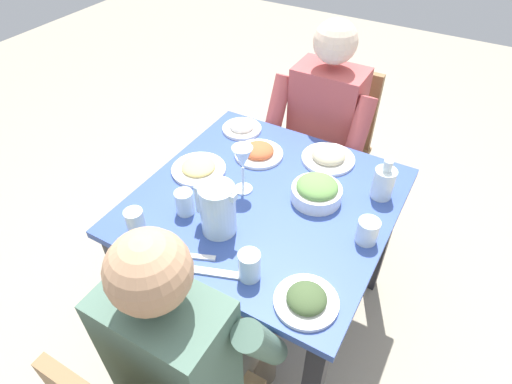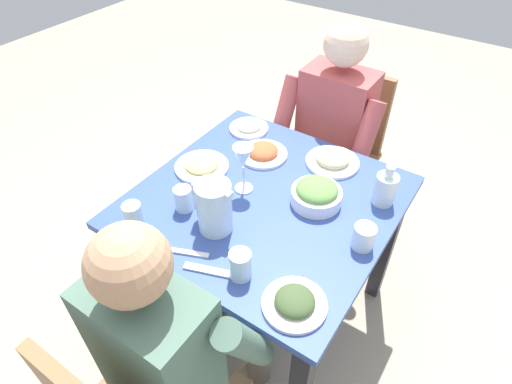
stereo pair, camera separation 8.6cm
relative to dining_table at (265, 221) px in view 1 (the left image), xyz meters
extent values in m
plane|color=#9E937F|center=(0.00, 0.00, -0.62)|extent=(8.00, 8.00, 0.00)
cube|color=#334C99|center=(0.00, 0.00, 0.11)|extent=(0.91, 0.91, 0.03)
cube|color=#232328|center=(-0.40, -0.40, -0.26)|extent=(0.06, 0.06, 0.71)
cube|color=#232328|center=(0.40, -0.40, -0.26)|extent=(0.06, 0.06, 0.71)
cube|color=#232328|center=(0.40, 0.40, -0.26)|extent=(0.06, 0.06, 0.71)
cube|color=olive|center=(-0.14, -0.86, -0.39)|extent=(0.04, 0.04, 0.45)
cube|color=olive|center=(0.20, -0.86, -0.39)|extent=(0.04, 0.04, 0.45)
cube|color=olive|center=(-0.14, -0.52, -0.39)|extent=(0.04, 0.04, 0.45)
cube|color=olive|center=(0.20, -0.52, -0.39)|extent=(0.04, 0.04, 0.45)
cube|color=olive|center=(0.03, -0.69, -0.16)|extent=(0.40, 0.40, 0.03)
cube|color=olive|center=(0.03, -0.87, 0.07)|extent=(0.38, 0.04, 0.42)
cube|color=olive|center=(0.09, 0.52, -0.39)|extent=(0.04, 0.04, 0.45)
cube|color=#B24C4C|center=(0.03, -0.66, 0.11)|extent=(0.32, 0.20, 0.50)
sphere|color=beige|center=(0.03, -0.66, 0.48)|extent=(0.19, 0.19, 0.19)
cylinder|color=#665B4C|center=(-0.05, -0.47, -0.17)|extent=(0.11, 0.38, 0.11)
cylinder|color=#665B4C|center=(-0.05, -0.28, -0.38)|extent=(0.10, 0.10, 0.47)
cylinder|color=#B24C4C|center=(-0.17, -0.52, 0.13)|extent=(0.08, 0.23, 0.37)
cylinder|color=#665B4C|center=(0.12, -0.47, -0.17)|extent=(0.11, 0.38, 0.11)
cylinder|color=#665B4C|center=(0.12, -0.28, -0.38)|extent=(0.10, 0.10, 0.47)
cylinder|color=#B24C4C|center=(0.23, -0.52, 0.13)|extent=(0.08, 0.23, 0.37)
cube|color=#4C6B5B|center=(-0.08, 0.66, 0.11)|extent=(0.32, 0.20, 0.50)
sphere|color=tan|center=(-0.08, 0.66, 0.48)|extent=(0.19, 0.19, 0.19)
cylinder|color=#665B4C|center=(0.01, 0.47, -0.17)|extent=(0.11, 0.38, 0.11)
cylinder|color=#665B4C|center=(0.01, 0.28, -0.38)|extent=(0.10, 0.10, 0.47)
cylinder|color=#4C6B5B|center=(0.12, 0.52, 0.13)|extent=(0.08, 0.23, 0.37)
cylinder|color=#665B4C|center=(-0.16, 0.47, -0.17)|extent=(0.11, 0.38, 0.11)
cylinder|color=#665B4C|center=(-0.16, 0.28, -0.38)|extent=(0.10, 0.10, 0.47)
cylinder|color=#4C6B5B|center=(-0.28, 0.52, 0.13)|extent=(0.08, 0.23, 0.37)
cylinder|color=silver|center=(0.06, 0.22, 0.22)|extent=(0.12, 0.12, 0.19)
cube|color=silver|center=(0.14, 0.22, 0.23)|extent=(0.02, 0.02, 0.11)
cube|color=silver|center=(0.01, 0.22, 0.30)|extent=(0.04, 0.03, 0.02)
cylinder|color=white|center=(-0.16, -0.09, 0.15)|extent=(0.19, 0.19, 0.05)
ellipsoid|color=#608E47|center=(-0.16, -0.09, 0.19)|extent=(0.15, 0.15, 0.06)
cylinder|color=white|center=(0.31, -0.01, 0.13)|extent=(0.22, 0.22, 0.01)
ellipsoid|color=#E0C670|center=(0.31, -0.01, 0.14)|extent=(0.13, 0.13, 0.04)
cylinder|color=white|center=(-0.32, 0.34, 0.13)|extent=(0.19, 0.19, 0.01)
ellipsoid|color=#3D512D|center=(-0.32, 0.34, 0.15)|extent=(0.12, 0.12, 0.05)
cylinder|color=white|center=(0.31, -0.34, 0.13)|extent=(0.18, 0.18, 0.01)
ellipsoid|color=white|center=(0.31, -0.34, 0.15)|extent=(0.11, 0.11, 0.05)
cylinder|color=white|center=(0.15, -0.22, 0.13)|extent=(0.20, 0.20, 0.01)
ellipsoid|color=#CC5B33|center=(0.15, -0.22, 0.15)|extent=(0.13, 0.13, 0.05)
cylinder|color=white|center=(-0.11, -0.33, 0.13)|extent=(0.22, 0.22, 0.01)
ellipsoid|color=#B7AD89|center=(-0.11, -0.33, 0.15)|extent=(0.14, 0.14, 0.05)
cylinder|color=silver|center=(-0.13, 0.34, 0.17)|extent=(0.07, 0.07, 0.10)
cylinder|color=silver|center=(0.30, 0.37, 0.17)|extent=(0.06, 0.06, 0.10)
cylinder|color=silver|center=(0.21, 0.21, 0.17)|extent=(0.07, 0.07, 0.09)
cylinder|color=silver|center=(-0.39, 0.02, 0.17)|extent=(0.07, 0.07, 0.09)
cylinder|color=silver|center=(0.10, 0.00, 0.13)|extent=(0.07, 0.07, 0.01)
cylinder|color=silver|center=(0.10, 0.00, 0.18)|extent=(0.01, 0.01, 0.10)
cone|color=silver|center=(0.10, 0.00, 0.27)|extent=(0.08, 0.08, 0.09)
cylinder|color=silver|center=(-0.37, -0.23, 0.18)|extent=(0.08, 0.08, 0.12)
cylinder|color=#993333|center=(-0.37, -0.23, 0.16)|extent=(0.07, 0.07, 0.07)
cylinder|color=silver|center=(-0.37, -0.23, 0.26)|extent=(0.03, 0.03, 0.04)
cube|color=silver|center=(-0.04, 0.38, 0.13)|extent=(0.17, 0.08, 0.01)
cube|color=silver|center=(0.09, 0.37, 0.13)|extent=(0.18, 0.09, 0.01)
cube|color=silver|center=(-0.12, -0.34, 0.13)|extent=(0.17, 0.07, 0.01)
camera|label=1|loc=(-0.54, 1.02, 1.19)|focal=29.67mm
camera|label=2|loc=(-0.61, 0.98, 1.19)|focal=29.67mm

